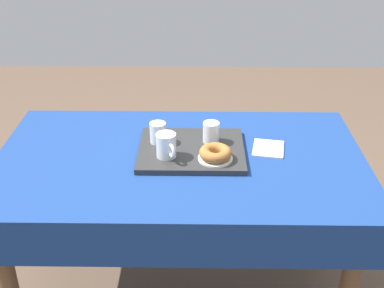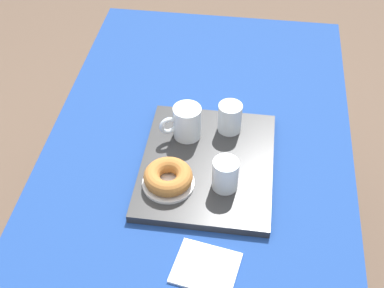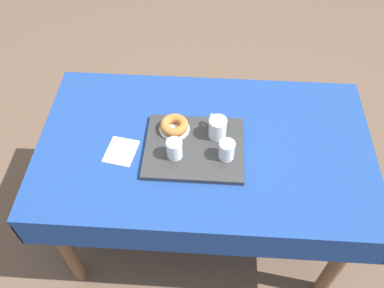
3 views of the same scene
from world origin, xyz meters
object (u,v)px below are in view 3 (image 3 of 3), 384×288
at_px(tea_mug_left, 217,128).
at_px(water_glass_far, 174,149).
at_px(paper_napkin, 121,151).
at_px(donut_plate_left, 174,129).
at_px(sugar_donut_left, 174,125).
at_px(water_glass_near, 227,151).
at_px(serving_tray, 194,148).
at_px(dining_table, 204,159).

height_order(tea_mug_left, water_glass_far, tea_mug_left).
bearing_deg(paper_napkin, tea_mug_left, -165.88).
bearing_deg(donut_plate_left, sugar_donut_left, 0.00).
height_order(water_glass_near, paper_napkin, water_glass_near).
height_order(serving_tray, tea_mug_left, tea_mug_left).
xyz_separation_m(tea_mug_left, donut_plate_left, (0.18, -0.02, -0.04)).
distance_m(serving_tray, water_glass_far, 0.10).
xyz_separation_m(serving_tray, paper_napkin, (0.29, 0.03, -0.01)).
height_order(dining_table, tea_mug_left, tea_mug_left).
relative_size(dining_table, water_glass_near, 17.16).
distance_m(dining_table, serving_tray, 0.12).
bearing_deg(dining_table, paper_napkin, 10.76).
xyz_separation_m(dining_table, water_glass_far, (0.12, 0.08, 0.16)).
distance_m(water_glass_near, paper_napkin, 0.42).
relative_size(dining_table, donut_plate_left, 10.95).
bearing_deg(serving_tray, donut_plate_left, -43.87).
bearing_deg(water_glass_far, sugar_donut_left, -84.37).
distance_m(dining_table, donut_plate_left, 0.19).
relative_size(dining_table, tea_mug_left, 13.02).
bearing_deg(serving_tray, water_glass_far, 34.17).
height_order(donut_plate_left, sugar_donut_left, sugar_donut_left).
bearing_deg(water_glass_near, dining_table, -41.80).
distance_m(serving_tray, sugar_donut_left, 0.13).
height_order(dining_table, sugar_donut_left, sugar_donut_left).
distance_m(serving_tray, paper_napkin, 0.29).
bearing_deg(paper_napkin, dining_table, -169.24).
bearing_deg(serving_tray, paper_napkin, 6.03).
relative_size(water_glass_far, sugar_donut_left, 0.68).
xyz_separation_m(dining_table, sugar_donut_left, (0.13, -0.05, 0.15)).
bearing_deg(tea_mug_left, sugar_donut_left, -5.95).
relative_size(serving_tray, donut_plate_left, 3.14).
height_order(tea_mug_left, donut_plate_left, tea_mug_left).
xyz_separation_m(sugar_donut_left, paper_napkin, (0.21, 0.11, -0.04)).
distance_m(serving_tray, donut_plate_left, 0.12).
bearing_deg(sugar_donut_left, water_glass_near, 149.40).
bearing_deg(dining_table, serving_tray, 37.69).
bearing_deg(donut_plate_left, water_glass_far, 95.63).
bearing_deg(sugar_donut_left, donut_plate_left, 0.00).
bearing_deg(water_glass_far, serving_tray, -145.83).
height_order(water_glass_far, donut_plate_left, water_glass_far).
bearing_deg(water_glass_far, water_glass_near, -178.11).
height_order(water_glass_far, paper_napkin, water_glass_far).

